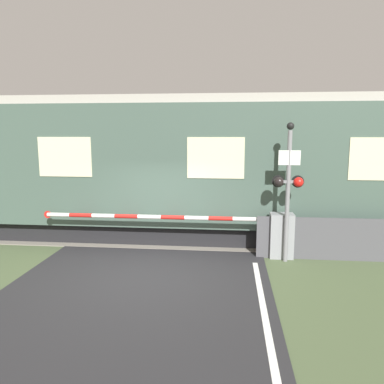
# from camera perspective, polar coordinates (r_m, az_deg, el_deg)

# --- Properties ---
(ground_plane) EXTENTS (80.00, 80.00, 0.00)m
(ground_plane) POSITION_cam_1_polar(r_m,az_deg,el_deg) (8.89, -7.01, -12.38)
(ground_plane) COLOR #475638
(track_bed) EXTENTS (36.00, 3.20, 0.13)m
(track_bed) POSITION_cam_1_polar(r_m,az_deg,el_deg) (12.09, -3.36, -6.38)
(track_bed) COLOR slate
(track_bed) RESTS_ON ground_plane
(train) EXTENTS (15.21, 3.05, 4.26)m
(train) POSITION_cam_1_polar(r_m,az_deg,el_deg) (11.56, 3.91, 3.77)
(train) COLOR black
(train) RESTS_ON ground_plane
(crossing_barrier) EXTENTS (6.76, 0.44, 1.17)m
(crossing_barrier) POSITION_cam_1_polar(r_m,az_deg,el_deg) (9.99, 9.82, -5.97)
(crossing_barrier) COLOR gray
(crossing_barrier) RESTS_ON ground_plane
(signal_post) EXTENTS (0.78, 0.26, 3.48)m
(signal_post) POSITION_cam_1_polar(r_m,az_deg,el_deg) (9.51, 14.45, 1.18)
(signal_post) COLOR gray
(signal_post) RESTS_ON ground_plane
(roadside_fence) EXTENTS (4.12, 0.06, 1.10)m
(roadside_fence) POSITION_cam_1_polar(r_m,az_deg,el_deg) (10.29, 21.39, -6.73)
(roadside_fence) COLOR #4C4C51
(roadside_fence) RESTS_ON ground_plane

